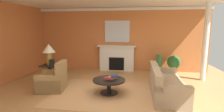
{
  "coord_description": "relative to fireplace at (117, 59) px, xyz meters",
  "views": [
    {
      "loc": [
        0.9,
        -4.91,
        2.0
      ],
      "look_at": [
        0.02,
        1.06,
        1.0
      ],
      "focal_mm": 27.15,
      "sensor_mm": 36.0,
      "label": 1
    }
  ],
  "objects": [
    {
      "name": "table_lamp",
      "position": [
        -2.15,
        -2.27,
        0.66
      ],
      "size": [
        0.44,
        0.44,
        0.75
      ],
      "color": "#B28E38",
      "rests_on": "side_table"
    },
    {
      "name": "column_white",
      "position": [
        3.48,
        -1.0,
        0.9
      ],
      "size": [
        0.2,
        0.2,
        2.94
      ],
      "primitive_type": "cylinder",
      "color": "white",
      "rests_on": "ground_plane"
    },
    {
      "name": "armchair_near_window",
      "position": [
        -1.72,
        -2.88,
        -0.26
      ],
      "size": [
        0.91,
        0.91,
        0.95
      ],
      "color": "#9E7A4C",
      "rests_on": "ground_plane"
    },
    {
      "name": "crown_moulding",
      "position": [
        0.02,
        0.13,
        2.29
      ],
      "size": [
        8.15,
        0.08,
        0.12
      ],
      "primitive_type": "cube",
      "color": "white"
    },
    {
      "name": "mantel_mirror",
      "position": [
        -0.0,
        0.12,
        1.28
      ],
      "size": [
        1.16,
        0.04,
        0.99
      ],
      "primitive_type": "cube",
      "color": "silver"
    },
    {
      "name": "potted_plant",
      "position": [
        2.51,
        -0.37,
        -0.08
      ],
      "size": [
        0.56,
        0.56,
        0.83
      ],
      "color": "#333333",
      "rests_on": "ground_plane"
    },
    {
      "name": "area_rug",
      "position": [
        0.1,
        -2.88,
        -0.56
      ],
      "size": [
        3.46,
        2.52,
        0.01
      ],
      "primitive_type": "cube",
      "color": "tan",
      "rests_on": "ground_plane"
    },
    {
      "name": "sofa",
      "position": [
        1.8,
        -2.75,
        -0.27
      ],
      "size": [
        0.93,
        2.11,
        0.85
      ],
      "color": "tan",
      "rests_on": "ground_plane"
    },
    {
      "name": "wall_fireplace",
      "position": [
        0.02,
        0.21,
        0.9
      ],
      "size": [
        8.15,
        0.12,
        2.94
      ],
      "primitive_type": "cube",
      "color": "#CC723D",
      "rests_on": "ground_plane"
    },
    {
      "name": "book_red_cover",
      "position": [
        0.2,
        -2.74,
        -0.09
      ],
      "size": [
        0.3,
        0.24,
        0.05
      ],
      "primitive_type": "cube",
      "rotation": [
        0.0,
        0.0,
        0.31
      ],
      "color": "tan",
      "rests_on": "coffee_table"
    },
    {
      "name": "coffee_table",
      "position": [
        0.1,
        -2.88,
        -0.23
      ],
      "size": [
        1.0,
        1.0,
        0.45
      ],
      "color": "black",
      "rests_on": "ground_plane"
    },
    {
      "name": "fireplace",
      "position": [
        0.0,
        0.0,
        0.0
      ],
      "size": [
        1.8,
        0.35,
        1.2
      ],
      "color": "white",
      "rests_on": "ground_plane"
    },
    {
      "name": "book_small_novel",
      "position": [
        0.28,
        -2.96,
        0.02
      ],
      "size": [
        0.24,
        0.21,
        0.05
      ],
      "primitive_type": "cube",
      "rotation": [
        0.0,
        0.0,
        0.2
      ],
      "color": "navy",
      "rests_on": "coffee_table"
    },
    {
      "name": "vase_on_side_table",
      "position": [
        -2.0,
        -2.39,
        0.25
      ],
      "size": [
        0.2,
        0.2,
        0.23
      ],
      "primitive_type": "cylinder",
      "color": "black",
      "rests_on": "side_table"
    },
    {
      "name": "vase_tall_corner",
      "position": [
        1.91,
        -0.3,
        -0.15
      ],
      "size": [
        0.24,
        0.24,
        0.84
      ],
      "primitive_type": "cylinder",
      "color": "#33703D",
      "rests_on": "ground_plane"
    },
    {
      "name": "side_table",
      "position": [
        -2.15,
        -2.27,
        -0.17
      ],
      "size": [
        0.56,
        0.56,
        0.7
      ],
      "color": "black",
      "rests_on": "ground_plane"
    },
    {
      "name": "ground_plane",
      "position": [
        0.02,
        -2.89,
        -0.57
      ],
      "size": [
        9.81,
        9.81,
        0.0
      ],
      "primitive_type": "plane",
      "color": "tan"
    },
    {
      "name": "book_art_folio",
      "position": [
        0.13,
        -3.05,
        -0.04
      ],
      "size": [
        0.27,
        0.16,
        0.05
      ],
      "primitive_type": "cube",
      "rotation": [
        0.0,
        0.0,
        0.06
      ],
      "color": "maroon",
      "rests_on": "coffee_table"
    }
  ]
}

